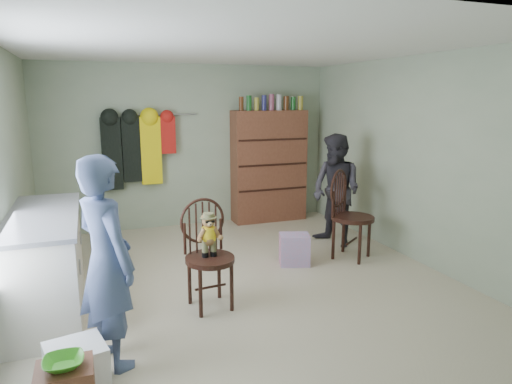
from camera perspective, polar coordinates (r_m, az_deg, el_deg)
name	(u,v)px	position (r m, az deg, el deg)	size (l,w,h in m)	color
ground_plane	(241,280)	(5.18, -1.86, -10.98)	(5.00, 5.00, 0.00)	beige
room_walls	(226,135)	(5.30, -3.81, 7.16)	(5.00, 5.00, 5.00)	#A2AF93
counter	(46,262)	(4.81, -24.77, -7.91)	(0.64, 1.86, 0.94)	silver
bowl	(63,363)	(3.04, -22.94, -19.05)	(0.23, 0.23, 0.06)	green
plastic_tub	(77,370)	(3.55, -21.49, -19.98)	(0.37, 0.36, 0.36)	white
chair_front	(208,246)	(4.41, -6.06, -6.69)	(0.51, 0.51, 1.05)	black
chair_far	(348,211)	(5.83, 11.40, -2.36)	(0.70, 0.70, 1.12)	black
striped_bag	(294,249)	(5.61, 4.82, -7.16)	(0.35, 0.28, 0.37)	pink
person_left	(106,262)	(3.58, -18.21, -8.36)	(0.59, 0.39, 1.61)	#485784
person_right	(336,190)	(6.27, 9.98, 0.19)	(0.74, 0.58, 1.53)	#2D2B33
dresser	(269,165)	(7.45, 1.62, 3.36)	(1.20, 0.39, 2.05)	brown
coat_rack	(136,149)	(6.99, -14.71, 5.20)	(1.42, 0.12, 1.09)	#99999E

